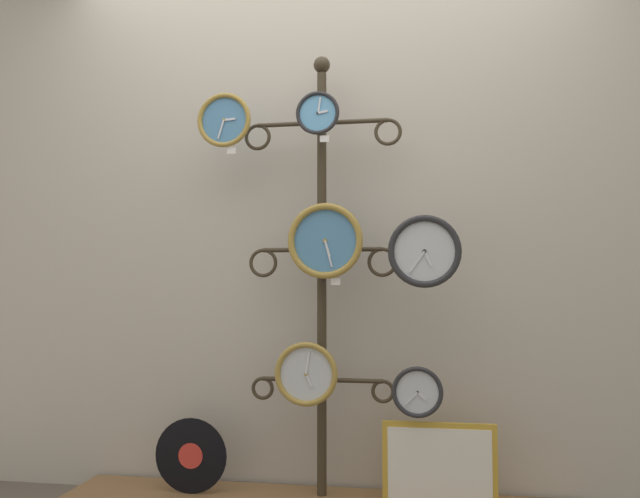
{
  "coord_description": "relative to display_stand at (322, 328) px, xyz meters",
  "views": [
    {
      "loc": [
        0.43,
        -2.29,
        0.95
      ],
      "look_at": [
        0.0,
        0.36,
        1.12
      ],
      "focal_mm": 35.0,
      "sensor_mm": 36.0,
      "label": 1
    }
  ],
  "objects": [
    {
      "name": "price_tag_mid",
      "position": [
        0.03,
        -0.11,
        0.81
      ],
      "size": [
        0.04,
        0.0,
        0.03
      ],
      "color": "white"
    },
    {
      "name": "shop_wall",
      "position": [
        0.0,
        0.16,
        0.63
      ],
      "size": [
        4.4,
        0.04,
        2.8
      ],
      "color": "#BCB2A3",
      "rests_on": "ground_plane"
    },
    {
      "name": "clock_middle_center",
      "position": [
        0.03,
        -0.09,
        0.37
      ],
      "size": [
        0.32,
        0.04,
        0.32
      ],
      "color": "#4C84B2"
    },
    {
      "name": "clock_bottom_center",
      "position": [
        -0.05,
        -0.1,
        -0.19
      ],
      "size": [
        0.27,
        0.04,
        0.27
      ],
      "color": "silver"
    },
    {
      "name": "price_tag_lower",
      "position": [
        0.07,
        -0.09,
        0.2
      ],
      "size": [
        0.04,
        0.0,
        0.03
      ],
      "color": "white"
    },
    {
      "name": "clock_top_left",
      "position": [
        -0.42,
        -0.1,
        0.91
      ],
      "size": [
        0.24,
        0.04,
        0.24
      ],
      "color": "#4C84B2"
    },
    {
      "name": "vinyl_record",
      "position": [
        -0.56,
        -0.07,
        -0.55
      ],
      "size": [
        0.32,
        0.01,
        0.32
      ],
      "color": "black",
      "rests_on": "low_shelf"
    },
    {
      "name": "price_tag_upper",
      "position": [
        -0.39,
        -0.1,
        0.78
      ],
      "size": [
        0.04,
        0.0,
        0.03
      ],
      "color": "white"
    },
    {
      "name": "picture_frame",
      "position": [
        0.5,
        -0.08,
        -0.54
      ],
      "size": [
        0.46,
        0.02,
        0.34
      ],
      "color": "gold",
      "rests_on": "low_shelf"
    },
    {
      "name": "clock_middle_right",
      "position": [
        0.44,
        -0.12,
        0.32
      ],
      "size": [
        0.3,
        0.04,
        0.3
      ],
      "color": "silver"
    },
    {
      "name": "display_stand",
      "position": [
        0.0,
        0.0,
        0.0
      ],
      "size": [
        0.71,
        0.34,
        1.98
      ],
      "color": "#382D1E",
      "rests_on": "ground_plane"
    },
    {
      "name": "clock_top_center",
      "position": [
        0.0,
        -0.11,
        0.92
      ],
      "size": [
        0.19,
        0.04,
        0.19
      ],
      "color": "#60A8DB"
    },
    {
      "name": "clock_bottom_right",
      "position": [
        0.41,
        -0.1,
        -0.25
      ],
      "size": [
        0.21,
        0.04,
        0.21
      ],
      "color": "silver"
    }
  ]
}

